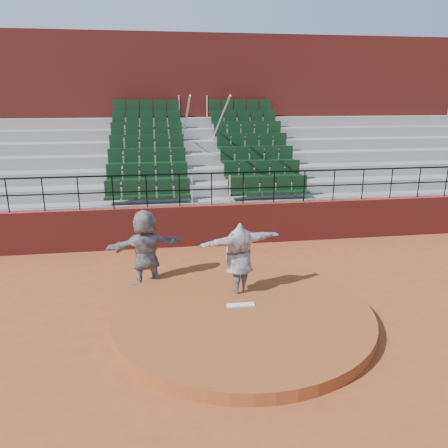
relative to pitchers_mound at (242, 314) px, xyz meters
The scene contains 9 objects.
ground 0.12m from the pitchers_mound, ahead, with size 90.00×90.00×0.00m, color brown.
pitchers_mound is the anchor object (origin of this frame).
pitching_rubber 0.21m from the pitchers_mound, 90.00° to the left, with size 0.60×0.15×0.03m, color white.
boundary_wall 5.03m from the pitchers_mound, 90.00° to the left, with size 24.00×0.30×1.30m, color maroon.
wall_railing 5.35m from the pitchers_mound, 90.00° to the left, with size 24.04×0.05×1.03m.
seating_deck 8.75m from the pitchers_mound, 90.00° to the left, with size 24.00×5.97×4.63m.
press_box_facade 13.06m from the pitchers_mound, 90.00° to the left, with size 24.00×3.00×7.10m, color maroon.
pitcher 1.28m from the pitchers_mound, 84.23° to the left, with size 2.03×0.55×1.65m, color black.
fielder 2.93m from the pitchers_mound, 136.07° to the left, with size 1.86×0.59×2.01m, color black.
Camera 1 is at (-1.66, -8.21, 4.61)m, focal length 35.00 mm.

